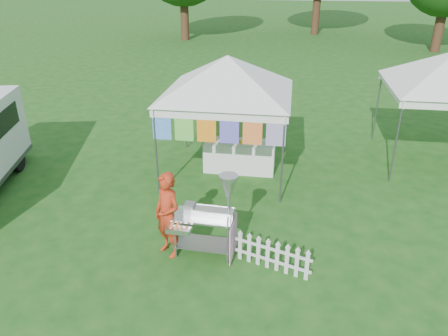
# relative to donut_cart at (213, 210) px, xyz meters

# --- Properties ---
(ground) EXTENTS (120.00, 120.00, 0.00)m
(ground) POSITION_rel_donut_cart_xyz_m (-0.27, 0.08, -0.98)
(ground) COLOR #184C15
(ground) RESTS_ON ground
(canopy_main) EXTENTS (4.24, 4.24, 3.45)m
(canopy_main) POSITION_rel_donut_cart_xyz_m (-0.27, 3.57, 2.01)
(canopy_main) COLOR #59595E
(canopy_main) RESTS_ON ground
(donut_cart) EXTENTS (1.23, 0.78, 1.66)m
(donut_cart) POSITION_rel_donut_cart_xyz_m (0.00, 0.00, 0.00)
(donut_cart) COLOR gray
(donut_cart) RESTS_ON ground
(vendor) EXTENTS (0.72, 0.67, 1.65)m
(vendor) POSITION_rel_donut_cart_xyz_m (-0.82, -0.06, -0.15)
(vendor) COLOR #B52F16
(vendor) RESTS_ON ground
(picket_fence) EXTENTS (1.37, 0.49, 0.56)m
(picket_fence) POSITION_rel_donut_cart_xyz_m (1.10, -0.26, -0.69)
(picket_fence) COLOR silver
(picket_fence) RESTS_ON ground
(display_table) EXTENTS (1.80, 0.70, 0.78)m
(display_table) POSITION_rel_donut_cart_xyz_m (0.03, 3.73, -0.59)
(display_table) COLOR white
(display_table) RESTS_ON ground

